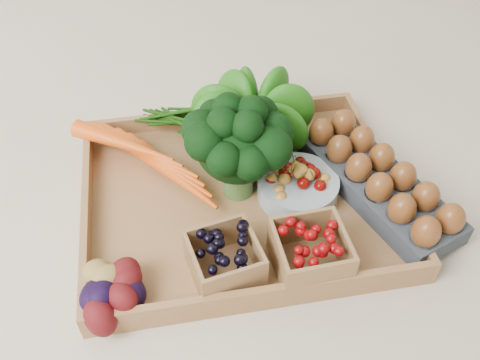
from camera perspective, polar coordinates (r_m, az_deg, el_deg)
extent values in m
plane|color=beige|center=(0.98, 0.00, -2.46)|extent=(4.00, 4.00, 0.00)
cube|color=#9E6F42|center=(0.97, 0.00, -2.17)|extent=(0.55, 0.45, 0.01)
sphere|color=#225D0E|center=(1.02, 1.46, 7.29)|extent=(0.16, 0.16, 0.16)
cylinder|color=#8C9EA5|center=(0.96, 6.17, -0.80)|extent=(0.15, 0.15, 0.04)
cube|color=#353B44|center=(0.99, 14.40, -0.60)|extent=(0.22, 0.35, 0.04)
cube|color=black|center=(0.83, -1.65, -8.50)|extent=(0.12, 0.12, 0.07)
cube|color=#700406|center=(0.85, 7.49, -7.70)|extent=(0.11, 0.11, 0.08)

